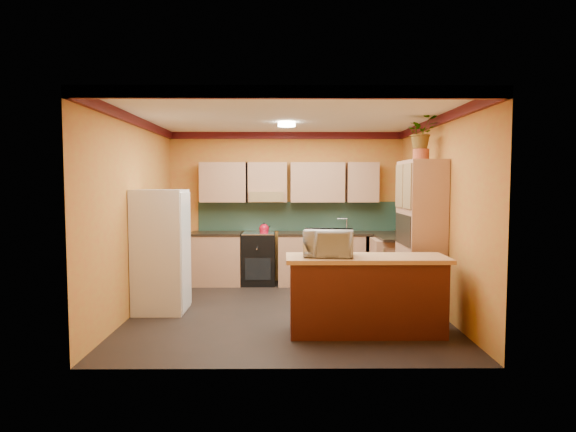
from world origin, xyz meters
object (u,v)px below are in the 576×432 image
object	(u,v)px
breakfast_bar	(366,297)
pantry	(420,237)
stove	(259,258)
microwave	(328,243)
fridge	(161,251)
base_cabinets_back	(294,259)

from	to	relation	value
breakfast_bar	pantry	bearing A→B (deg)	47.40
stove	microwave	size ratio (longest dim) A/B	1.58
stove	microwave	world-z (taller)	microwave
pantry	fridge	bearing A→B (deg)	179.53
pantry	microwave	world-z (taller)	pantry
pantry	microwave	bearing A→B (deg)	-143.97
breakfast_bar	microwave	world-z (taller)	microwave
stove	microwave	xyz separation A→B (m)	(0.98, -2.82, 0.63)
pantry	breakfast_bar	size ratio (longest dim) A/B	1.17
fridge	microwave	distance (m)	2.47
stove	pantry	distance (m)	3.03
stove	breakfast_bar	xyz separation A→B (m)	(1.43, -2.82, -0.02)
base_cabinets_back	stove	bearing A→B (deg)	-180.00
base_cabinets_back	pantry	world-z (taller)	pantry
stove	pantry	bearing A→B (deg)	-37.98
stove	fridge	size ratio (longest dim) A/B	0.54
stove	microwave	distance (m)	3.05
stove	breakfast_bar	size ratio (longest dim) A/B	0.51
base_cabinets_back	fridge	xyz separation A→B (m)	(-1.88, -1.80, 0.41)
base_cabinets_back	microwave	world-z (taller)	microwave
pantry	stove	bearing A→B (deg)	142.02
fridge	breakfast_bar	world-z (taller)	fridge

